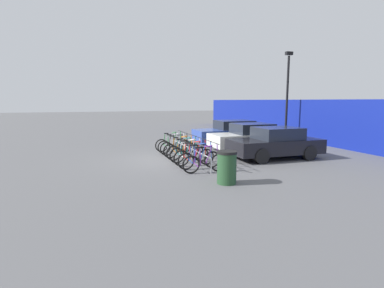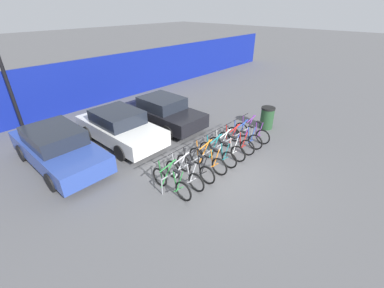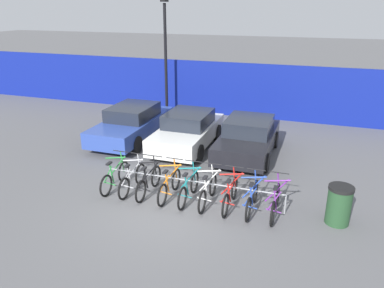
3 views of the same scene
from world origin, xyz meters
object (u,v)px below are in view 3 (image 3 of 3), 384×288
at_px(bicycle_silver, 132,180).
at_px(bicycle_purple, 275,202).
at_px(car_black, 248,138).
at_px(bicycle_orange, 169,185).
at_px(bicycle_green, 115,177).
at_px(bicycle_red, 230,195).
at_px(car_blue, 132,123).
at_px(bike_rack, 191,182).
at_px(car_white, 188,130).
at_px(bicycle_teal, 189,189).
at_px(bicycle_white, 208,192).
at_px(lamp_post, 166,52).
at_px(trash_bin, 339,205).
at_px(bicycle_blue, 252,199).
at_px(bicycle_black, 149,182).

xyz_separation_m(bicycle_silver, bicycle_purple, (4.19, 0.00, 0.00)).
distance_m(bicycle_silver, car_black, 4.78).
distance_m(bicycle_orange, car_black, 4.23).
xyz_separation_m(bicycle_green, bicycle_purple, (4.78, 0.00, 0.00)).
relative_size(bicycle_red, car_blue, 0.37).
bearing_deg(bike_rack, car_blue, 134.41).
relative_size(bicycle_red, car_white, 0.41).
bearing_deg(bicycle_teal, bicycle_white, -0.43).
relative_size(lamp_post, trash_bin, 5.41).
xyz_separation_m(car_white, lamp_post, (-2.53, 3.95, 2.44)).
distance_m(bicycle_silver, bicycle_purple, 4.19).
xyz_separation_m(bicycle_red, trash_bin, (2.78, 0.13, 0.14)).
bearing_deg(bicycle_blue, bicycle_white, -176.60).
bearing_deg(bicycle_white, bicycle_green, -177.95).
bearing_deg(car_blue, bicycle_purple, -33.46).
distance_m(bicycle_orange, bicycle_red, 1.79).
relative_size(bicycle_white, car_white, 0.41).
height_order(bicycle_black, bicycle_white, same).
bearing_deg(lamp_post, bicycle_teal, -63.47).
relative_size(bicycle_teal, car_blue, 0.37).
bearing_deg(car_black, lamp_post, 140.50).
bearing_deg(lamp_post, bicycle_purple, -51.25).
height_order(bicycle_red, car_white, car_white).
relative_size(bicycle_orange, bicycle_blue, 1.00).
distance_m(bike_rack, car_black, 3.90).
bearing_deg(lamp_post, bicycle_red, -56.98).
relative_size(bicycle_silver, car_black, 0.42).
bearing_deg(bicycle_black, bicycle_purple, 0.41).
height_order(car_white, trash_bin, car_white).
bearing_deg(bicycle_red, car_white, 122.46).
bearing_deg(car_blue, bicycle_blue, -36.19).
height_order(bicycle_green, car_white, car_white).
height_order(bicycle_black, lamp_post, lamp_post).
bearing_deg(bicycle_white, car_blue, 139.04).
bearing_deg(bicycle_white, bicycle_blue, 2.05).
relative_size(bicycle_teal, bicycle_purple, 1.00).
bearing_deg(bicycle_teal, car_black, 76.49).
bearing_deg(car_blue, car_black, -3.13).
bearing_deg(bicycle_green, bicycle_red, -0.01).
xyz_separation_m(bicycle_red, bicycle_purple, (1.22, 0.00, 0.00)).
bearing_deg(bicycle_orange, car_black, 65.72).
relative_size(bicycle_orange, bicycle_white, 1.00).
height_order(bicycle_green, bicycle_white, same).
xyz_separation_m(bicycle_silver, car_blue, (-2.17, 4.20, 0.31)).
distance_m(bicycle_black, bicycle_teal, 1.24).
height_order(bicycle_black, bicycle_purple, same).
xyz_separation_m(car_blue, trash_bin, (7.92, -4.07, -0.17)).
bearing_deg(bicycle_blue, bicycle_teal, -176.60).
xyz_separation_m(bicycle_green, car_blue, (-1.58, 4.20, 0.31)).
bearing_deg(bicycle_white, bicycle_red, 2.05).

